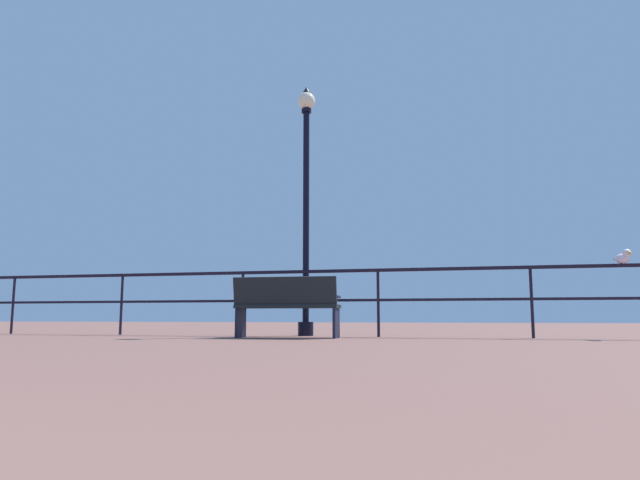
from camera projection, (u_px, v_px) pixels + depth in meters
pier_railing at (308, 287)px, 8.91m from camera, size 19.80×0.05×1.03m
bench_near_left at (286, 303)px, 8.20m from camera, size 1.53×0.64×0.87m
lamppost_center at (306, 191)px, 9.37m from camera, size 0.29×0.29×4.16m
seagull_on_rail at (623, 257)px, 7.85m from camera, size 0.22×0.40×0.19m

